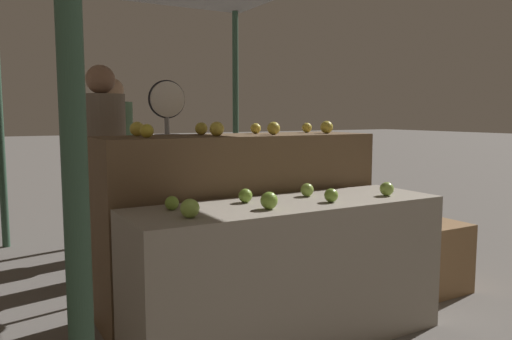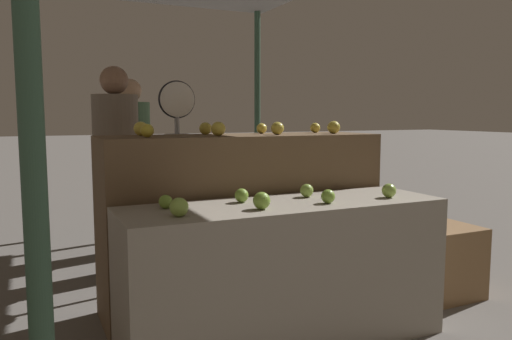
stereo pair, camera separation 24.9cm
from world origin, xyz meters
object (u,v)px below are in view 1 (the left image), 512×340
(person_vendor_at_scale, at_px, (103,158))
(person_customer_left, at_px, (114,155))
(wooden_crate_side, at_px, (424,256))
(produce_scale, at_px, (168,138))

(person_vendor_at_scale, height_order, person_customer_left, person_vendor_at_scale)
(person_vendor_at_scale, bearing_deg, wooden_crate_side, 171.78)
(produce_scale, bearing_deg, person_customer_left, 99.02)
(produce_scale, height_order, wooden_crate_side, produce_scale)
(person_vendor_at_scale, xyz_separation_m, person_customer_left, (0.24, 0.64, -0.03))
(person_customer_left, distance_m, wooden_crate_side, 2.71)
(produce_scale, distance_m, wooden_crate_side, 2.05)
(produce_scale, bearing_deg, person_vendor_at_scale, 139.54)
(produce_scale, relative_size, wooden_crate_side, 3.06)
(person_vendor_at_scale, height_order, wooden_crate_side, person_vendor_at_scale)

